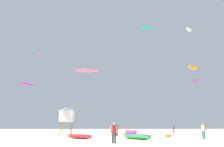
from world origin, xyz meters
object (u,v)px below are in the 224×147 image
at_px(kite_aloft_0, 193,68).
at_px(kite_grounded_far, 131,132).
at_px(kite_aloft_8, 26,84).
at_px(cooler_box, 169,136).
at_px(kite_aloft_4, 189,29).
at_px(person_left, 203,130).
at_px(kite_aloft_1, 146,28).
at_px(kite_aloft_3, 39,54).
at_px(person_foreground, 114,131).
at_px(person_midground, 116,129).
at_px(kite_aloft_5, 87,71).
at_px(kite_aloft_2, 196,81).
at_px(person_right, 173,128).
at_px(lifeguard_tower, 67,114).
at_px(kite_grounded_mid, 137,137).
at_px(kite_grounded_near, 79,137).

bearing_deg(kite_aloft_0, kite_grounded_far, -165.64).
xyz_separation_m(kite_aloft_0, kite_aloft_8, (-35.31, 9.31, -1.65)).
bearing_deg(cooler_box, kite_aloft_4, 61.44).
xyz_separation_m(person_left, kite_grounded_far, (-6.58, 12.86, -0.68)).
relative_size(cooler_box, kite_aloft_1, 0.16).
xyz_separation_m(kite_aloft_1, kite_aloft_3, (-28.55, -0.24, -7.69)).
bearing_deg(person_foreground, person_midground, -172.63).
bearing_deg(kite_aloft_5, kite_aloft_2, 41.74).
height_order(person_right, kite_aloft_5, kite_aloft_5).
xyz_separation_m(lifeguard_tower, kite_aloft_2, (28.32, 18.63, 9.17)).
relative_size(kite_aloft_1, kite_aloft_4, 1.13).
height_order(kite_grounded_mid, kite_aloft_2, kite_aloft_2).
xyz_separation_m(person_midground, kite_grounded_near, (-4.28, -5.33, -0.74)).
height_order(kite_grounded_near, cooler_box, kite_grounded_near).
bearing_deg(kite_aloft_8, lifeguard_tower, -50.30).
bearing_deg(kite_grounded_far, person_left, -62.92).
xyz_separation_m(person_foreground, kite_aloft_8, (-19.62, 30.33, 9.56)).
xyz_separation_m(kite_grounded_near, kite_grounded_mid, (6.25, -0.84, 0.04)).
xyz_separation_m(kite_grounded_far, kite_aloft_1, (6.56, 17.54, 27.00)).
xyz_separation_m(kite_grounded_near, kite_aloft_0, (19.38, 15.03, 11.99)).
relative_size(lifeguard_tower, kite_aloft_8, 1.02).
distance_m(person_midground, cooler_box, 6.96).
xyz_separation_m(kite_aloft_0, kite_aloft_4, (5.17, 13.13, 14.05)).
xyz_separation_m(kite_grounded_far, kite_aloft_2, (18.22, 15.90, 11.91)).
bearing_deg(kite_aloft_1, person_left, -89.97).
height_order(lifeguard_tower, cooler_box, lifeguard_tower).
relative_size(person_right, kite_aloft_3, 0.76).
distance_m(kite_aloft_1, kite_aloft_4, 11.26).
xyz_separation_m(kite_grounded_near, kite_aloft_4, (24.55, 28.16, 26.04)).
bearing_deg(kite_aloft_0, kite_aloft_4, 68.52).
bearing_deg(person_midground, person_foreground, 9.92).
height_order(kite_aloft_1, kite_aloft_8, kite_aloft_1).
bearing_deg(kite_grounded_near, kite_grounded_far, 59.94).
bearing_deg(kite_aloft_0, kite_aloft_2, 65.91).
bearing_deg(kite_aloft_2, lifeguard_tower, -146.67).
height_order(person_foreground, kite_aloft_8, kite_aloft_8).
relative_size(cooler_box, kite_aloft_8, 0.14).
relative_size(person_midground, person_right, 1.04).
height_order(person_foreground, person_right, person_foreground).
xyz_separation_m(person_right, kite_aloft_4, (9.70, 13.32, 25.33)).
height_order(person_left, kite_aloft_8, kite_aloft_8).
relative_size(kite_grounded_mid, cooler_box, 7.76).
relative_size(person_right, kite_aloft_8, 0.38).
height_order(person_right, cooler_box, person_right).
height_order(person_right, kite_grounded_near, person_right).
bearing_deg(kite_aloft_1, cooler_box, -96.01).
height_order(kite_aloft_2, kite_aloft_3, kite_aloft_3).
distance_m(kite_grounded_near, kite_aloft_4, 45.53).
bearing_deg(kite_aloft_8, kite_aloft_3, 80.78).
xyz_separation_m(kite_grounded_mid, lifeguard_tower, (-9.52, 9.93, 2.80)).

